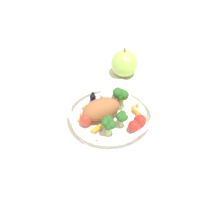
# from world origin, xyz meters

# --- Properties ---
(ground_plane) EXTENTS (2.40, 2.40, 0.00)m
(ground_plane) POSITION_xyz_m (0.00, 0.00, 0.00)
(ground_plane) COLOR silver
(food_container) EXTENTS (0.20, 0.20, 0.07)m
(food_container) POSITION_xyz_m (0.02, -0.01, 0.03)
(food_container) COLOR white
(food_container) RESTS_ON ground_plane
(loose_apple) EXTENTS (0.08, 0.08, 0.09)m
(loose_apple) POSITION_xyz_m (0.20, -0.03, 0.04)
(loose_apple) COLOR #8CB74C
(loose_apple) RESTS_ON ground_plane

